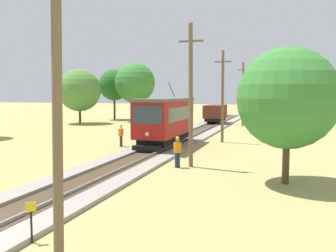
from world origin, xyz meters
TOP-DOWN VIEW (x-y plane):
  - red_tram at (0.00, 18.79)m, footprint 2.60×8.54m
  - freight_car at (0.00, 40.58)m, footprint 2.40×5.20m
  - utility_pole_foreground at (3.80, -1.12)m, footprint 1.40×0.44m
  - utility_pole_near_tram at (3.80, 11.68)m, footprint 1.40×0.50m
  - utility_pole_mid at (3.80, 22.86)m, footprint 1.40×0.39m
  - utility_pole_far at (3.80, 38.79)m, footprint 1.40×0.49m
  - trackside_signal_marker at (2.12, -0.04)m, footprint 0.21×0.21m
  - track_worker at (3.11, 11.37)m, footprint 0.45×0.42m
  - second_worker at (-3.41, 17.91)m, footprint 0.25×0.39m
  - tree_left_near at (8.97, 9.29)m, footprint 4.68×4.68m
  - tree_right_near at (-16.99, 44.90)m, footprint 4.93×4.93m
  - tree_left_far at (-12.16, 41.85)m, footprint 5.90×5.90m
  - tree_right_far at (-18.24, 36.53)m, footprint 5.85×5.85m

SIDE VIEW (x-z plane):
  - trackside_signal_marker at x=2.12m, z-range 0.08..1.26m
  - track_worker at x=3.11m, z-range 0.09..1.88m
  - second_worker at x=-3.41m, z-range 0.09..1.88m
  - freight_car at x=0.00m, z-range 0.40..2.71m
  - red_tram at x=0.00m, z-range -0.20..4.59m
  - utility_pole_foreground at x=3.80m, z-range 0.10..7.69m
  - tree_left_near at x=8.97m, z-range 0.82..7.15m
  - utility_pole_mid at x=3.80m, z-range 0.10..7.90m
  - utility_pole_near_tram at x=3.80m, z-range 0.10..8.17m
  - utility_pole_far at x=3.80m, z-range 0.10..8.18m
  - tree_right_far at x=-18.24m, z-range 0.85..8.40m
  - tree_right_near at x=-16.99m, z-range 1.52..9.50m
  - tree_left_far at x=-12.16m, z-range 1.38..10.06m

